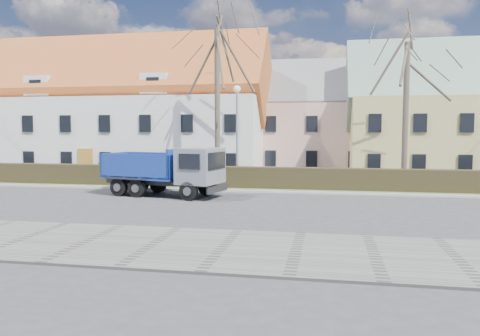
% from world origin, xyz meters
% --- Properties ---
extents(ground, '(120.00, 120.00, 0.00)m').
position_xyz_m(ground, '(0.00, 0.00, 0.00)').
color(ground, '#373739').
extents(sidewalk_near, '(80.00, 5.00, 0.08)m').
position_xyz_m(sidewalk_near, '(0.00, -8.50, 0.04)').
color(sidewalk_near, slate).
rests_on(sidewalk_near, ground).
extents(curb_far, '(80.00, 0.30, 0.12)m').
position_xyz_m(curb_far, '(0.00, 4.60, 0.06)').
color(curb_far, '#ACA79C').
rests_on(curb_far, ground).
extents(grass_strip, '(80.00, 3.00, 0.10)m').
position_xyz_m(grass_strip, '(0.00, 6.20, 0.05)').
color(grass_strip, '#506036').
rests_on(grass_strip, ground).
extents(hedge, '(60.00, 0.90, 1.30)m').
position_xyz_m(hedge, '(0.00, 6.00, 0.65)').
color(hedge, black).
rests_on(hedge, ground).
extents(building_white, '(26.80, 10.80, 9.50)m').
position_xyz_m(building_white, '(-13.00, 16.00, 4.75)').
color(building_white, white).
rests_on(building_white, ground).
extents(building_pink, '(10.80, 8.80, 8.00)m').
position_xyz_m(building_pink, '(4.00, 20.00, 4.00)').
color(building_pink, '#D2A394').
rests_on(building_pink, ground).
extents(building_yellow, '(18.80, 10.80, 8.50)m').
position_xyz_m(building_yellow, '(16.00, 17.00, 4.25)').
color(building_yellow, tan).
rests_on(building_yellow, ground).
extents(tree_1, '(9.20, 9.20, 12.65)m').
position_xyz_m(tree_1, '(-2.00, 8.50, 6.33)').
color(tree_1, '#4C4135').
rests_on(tree_1, ground).
extents(tree_2, '(8.00, 8.00, 11.00)m').
position_xyz_m(tree_2, '(10.00, 8.50, 5.50)').
color(tree_2, '#4C4135').
rests_on(tree_2, ground).
extents(dump_truck, '(7.30, 3.95, 2.77)m').
position_xyz_m(dump_truck, '(-3.78, 2.30, 1.38)').
color(dump_truck, navy).
rests_on(dump_truck, ground).
extents(streetlight, '(0.51, 0.51, 6.48)m').
position_xyz_m(streetlight, '(-0.36, 7.00, 3.24)').
color(streetlight, '#979BA1').
rests_on(streetlight, ground).
extents(cart_frame, '(0.68, 0.51, 0.55)m').
position_xyz_m(cart_frame, '(-6.30, 4.03, 0.27)').
color(cart_frame, silver).
rests_on(cart_frame, ground).
extents(parked_car_a, '(4.46, 2.99, 1.41)m').
position_xyz_m(parked_car_a, '(-10.09, 9.79, 0.70)').
color(parked_car_a, '#282732').
rests_on(parked_car_a, ground).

